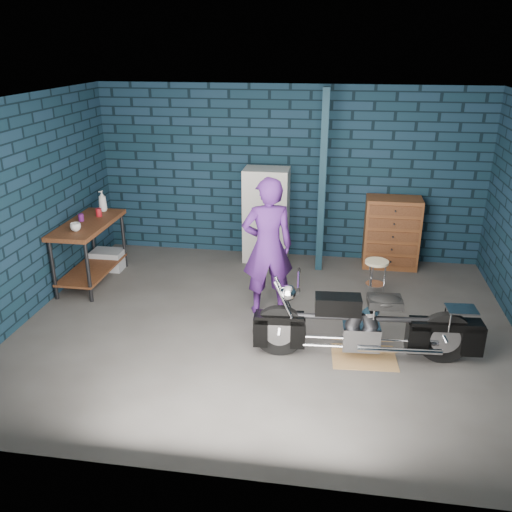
{
  "coord_description": "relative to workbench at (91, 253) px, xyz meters",
  "views": [
    {
      "loc": [
        0.78,
        -5.82,
        3.28
      ],
      "look_at": [
        -0.17,
        0.3,
        0.82
      ],
      "focal_mm": 38.0,
      "sensor_mm": 36.0,
      "label": 1
    }
  ],
  "objects": [
    {
      "name": "bottle",
      "position": [
        -0.0,
        0.56,
        0.61
      ],
      "size": [
        0.15,
        0.15,
        0.31
      ],
      "primitive_type": "imported",
      "rotation": [
        0.0,
        0.0,
        -0.35
      ],
      "color": "gray",
      "rests_on": "workbench"
    },
    {
      "name": "motorcycle",
      "position": [
        3.85,
        -1.48,
        0.01
      ],
      "size": [
        2.15,
        0.72,
        0.93
      ],
      "primitive_type": null,
      "rotation": [
        0.0,
        0.0,
        0.07
      ],
      "color": "black",
      "rests_on": "ground"
    },
    {
      "name": "workbench",
      "position": [
        0.0,
        0.0,
        0.0
      ],
      "size": [
        0.6,
        1.4,
        0.91
      ],
      "primitive_type": "cube",
      "color": "brown",
      "rests_on": "ground"
    },
    {
      "name": "drip_mat",
      "position": [
        3.85,
        -1.48,
        -0.45
      ],
      "size": [
        0.74,
        0.58,
        0.01
      ],
      "primitive_type": "cube",
      "rotation": [
        0.0,
        0.0,
        0.07
      ],
      "color": "olive",
      "rests_on": "ground"
    },
    {
      "name": "ground",
      "position": [
        2.68,
        -0.96,
        -0.46
      ],
      "size": [
        6.0,
        6.0,
        0.0
      ],
      "primitive_type": "plane",
      "color": "#4C4A47",
      "rests_on": "ground"
    },
    {
      "name": "locker",
      "position": [
        2.37,
        1.27,
        0.28
      ],
      "size": [
        0.69,
        0.49,
        1.48
      ],
      "primitive_type": "cube",
      "color": "beige",
      "rests_on": "ground"
    },
    {
      "name": "shop_stool",
      "position": [
        4.03,
        0.03,
        -0.17
      ],
      "size": [
        0.34,
        0.34,
        0.57
      ],
      "primitive_type": null,
      "rotation": [
        0.0,
        0.0,
        -0.11
      ],
      "color": "beige",
      "rests_on": "ground"
    },
    {
      "name": "tool_chest",
      "position": [
        4.31,
        1.27,
        0.09
      ],
      "size": [
        0.82,
        0.46,
        1.09
      ],
      "primitive_type": "cube",
      "color": "brown",
      "rests_on": "ground"
    },
    {
      "name": "person",
      "position": [
        2.63,
        -0.52,
        0.44
      ],
      "size": [
        0.75,
        0.6,
        1.78
      ],
      "primitive_type": "imported",
      "rotation": [
        0.0,
        0.0,
        3.44
      ],
      "color": "#461C6A",
      "rests_on": "ground"
    },
    {
      "name": "cup_a",
      "position": [
        0.01,
        -0.36,
        0.51
      ],
      "size": [
        0.15,
        0.15,
        0.11
      ],
      "primitive_type": "imported",
      "rotation": [
        0.0,
        0.0,
        0.12
      ],
      "color": "beige",
      "rests_on": "workbench"
    },
    {
      "name": "storage_bin",
      "position": [
        0.02,
        0.5,
        -0.31
      ],
      "size": [
        0.47,
        0.34,
        0.3
      ],
      "primitive_type": "cube",
      "color": "gray",
      "rests_on": "ground"
    },
    {
      "name": "room_walls",
      "position": [
        2.68,
        -0.41,
        1.45
      ],
      "size": [
        6.02,
        5.01,
        2.71
      ],
      "color": "#0E2431",
      "rests_on": "ground"
    },
    {
      "name": "mug_purple",
      "position": [
        -0.11,
        0.05,
        0.51
      ],
      "size": [
        0.08,
        0.08,
        0.1
      ],
      "primitive_type": "cylinder",
      "rotation": [
        0.0,
        0.0,
        -0.11
      ],
      "color": "#581861",
      "rests_on": "workbench"
    },
    {
      "name": "support_post",
      "position": [
        3.23,
        0.99,
        0.9
      ],
      "size": [
        0.1,
        0.1,
        2.7
      ],
      "primitive_type": "cube",
      "color": "#132D3C",
      "rests_on": "ground"
    },
    {
      "name": "mug_red",
      "position": [
        0.05,
        0.3,
        0.51
      ],
      "size": [
        0.1,
        0.1,
        0.12
      ],
      "primitive_type": "cylinder",
      "rotation": [
        0.0,
        0.0,
        -0.18
      ],
      "color": "#A8161E",
      "rests_on": "workbench"
    }
  ]
}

